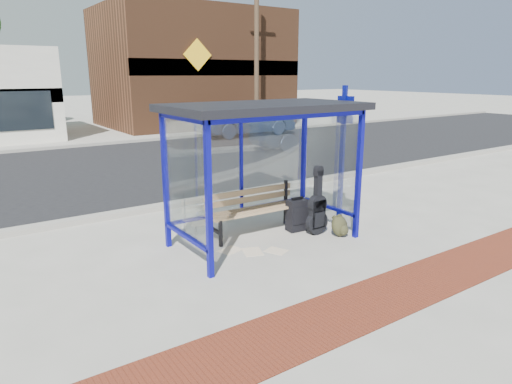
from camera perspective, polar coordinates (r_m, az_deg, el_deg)
ground at (r=8.15m, az=1.07°, el=-6.19°), size 120.00×120.00×0.00m
brick_paver_strip at (r=6.40m, az=15.03°, el=-12.78°), size 60.00×1.00×0.01m
curb_near at (r=10.51m, az=-8.12°, el=-1.20°), size 60.00×0.25×0.12m
street_asphalt at (r=15.16m, az=-16.74°, el=2.96°), size 60.00×10.00×0.00m
curb_far at (r=20.01m, az=-21.30°, el=5.45°), size 60.00×0.25×0.12m
far_sidewalk at (r=21.86m, az=-22.46°, el=5.88°), size 60.00×4.00×0.01m
bus_shelter at (r=7.72m, az=0.84°, el=8.48°), size 3.30×1.80×2.42m
storefront_brown at (r=27.65m, az=-7.90°, el=15.08°), size 10.00×7.08×6.40m
tree_right at (r=33.00m, az=-3.55°, el=18.99°), size 3.60×3.60×7.03m
utility_pole_east at (r=23.79m, az=0.07°, el=17.50°), size 1.60×0.24×8.00m
bench at (r=8.40m, az=-0.32°, el=-1.96°), size 1.89×0.52×0.89m
guitar_bag at (r=8.45m, az=7.65°, el=-2.37°), size 0.45×0.14×1.22m
suitcase at (r=8.64m, az=5.14°, el=-2.90°), size 0.40×0.28×0.66m
backpack at (r=8.49m, az=10.47°, el=-4.25°), size 0.34×0.31×0.40m
sign_post at (r=8.89m, az=10.76°, el=5.38°), size 0.16×0.33×2.68m
newspaper_a at (r=7.76m, az=-3.26°, el=-7.28°), size 0.43×0.38×0.01m
newspaper_b at (r=7.73m, az=2.55°, el=-7.37°), size 0.39×0.43×0.01m
newspaper_c at (r=7.69m, az=-0.43°, el=-7.48°), size 0.42×0.47×0.01m
parked_car at (r=22.11m, az=-1.26°, el=9.13°), size 4.85×1.77×1.59m
fire_hydrant at (r=25.40m, az=3.63°, el=8.90°), size 0.33×0.22×0.73m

